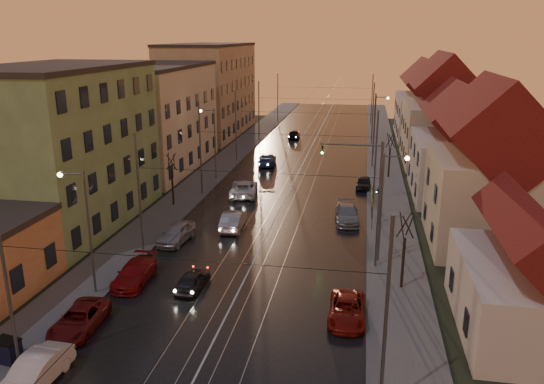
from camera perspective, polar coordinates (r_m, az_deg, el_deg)
The scene contains 49 objects.
ground at distance 31.06m, azimuth -5.28°, elevation -13.81°, with size 160.00×160.00×0.00m, color black.
road at distance 68.04m, azimuth 3.43°, elevation 3.22°, with size 16.00×120.00×0.04m, color black.
sidewalk_left at distance 69.82m, azimuth -4.77°, elevation 3.58°, with size 4.00×120.00×0.15m, color #4C4C4C.
sidewalk_right at distance 67.69m, azimuth 11.88°, elevation 2.86°, with size 4.00×120.00×0.15m, color #4C4C4C.
tram_rail_0 at distance 68.31m, azimuth 1.59°, elevation 3.32°, with size 0.06×120.00×0.03m, color gray.
tram_rail_1 at distance 68.12m, azimuth 2.78°, elevation 3.27°, with size 0.06×120.00×0.03m, color gray.
tram_rail_2 at distance 67.96m, azimuth 4.07°, elevation 3.22°, with size 0.06×120.00×0.03m, color gray.
tram_rail_3 at distance 67.84m, azimuth 5.28°, elevation 3.16°, with size 0.06×120.00×0.03m, color gray.
apartment_left_1 at distance 47.80m, azimuth -21.70°, elevation 4.31°, with size 10.00×18.00×13.00m, color #627C4F.
apartment_left_2 at distance 65.47m, azimuth -12.65°, elevation 7.65°, with size 10.00×20.00×12.00m, color beige.
apartment_left_3 at distance 87.84m, azimuth -6.72°, elevation 10.76°, with size 10.00×24.00×14.00m, color #927B5E.
house_right_0 at distance 32.10m, azimuth 26.83°, elevation -8.74°, with size 8.16×10.20×5.80m.
house_right_1 at distance 43.18m, azimuth 22.53°, elevation 1.58°, with size 8.67×10.20×10.80m.
house_right_2 at distance 55.79m, azimuth 19.71°, elevation 4.17°, with size 9.18×12.24×9.20m.
house_right_3 at distance 70.20m, azimuth 17.85°, elevation 7.67°, with size 9.18×14.28×11.50m.
house_right_4 at distance 88.00m, azimuth 16.30°, elevation 8.95°, with size 9.18×16.32×10.00m.
catenary_pole_l_0 at distance 27.75m, azimuth -26.61°, elevation -9.05°, with size 0.16×0.16×9.00m, color #595B60.
catenary_pole_r_0 at distance 22.78m, azimuth 12.16°, elevation -13.19°, with size 0.16×0.16×9.00m, color #595B60.
catenary_pole_l_1 at distance 39.87m, azimuth -14.10°, elevation -0.23°, with size 0.16×0.16×9.00m, color #595B60.
catenary_pole_r_1 at distance 36.59m, azimuth 11.41°, elevation -1.56°, with size 0.16×0.16×9.00m, color #595B60.
catenary_pole_l_2 at distance 53.47m, azimuth -7.70°, elevation 4.34°, with size 0.16×0.16×9.00m, color #595B60.
catenary_pole_r_2 at distance 51.07m, azimuth 11.09°, elevation 3.60°, with size 0.16×0.16×9.00m, color #595B60.
catenary_pole_l_3 at distance 67.67m, azimuth -3.91°, elevation 7.00°, with size 0.16×0.16×9.00m, color #595B60.
catenary_pole_r_3 at distance 65.79m, azimuth 10.90°, elevation 6.47°, with size 0.16×0.16×9.00m, color #595B60.
catenary_pole_l_4 at distance 82.15m, azimuth -1.42°, elevation 8.72°, with size 0.16×0.16×9.00m, color #595B60.
catenary_pole_r_4 at distance 80.61m, azimuth 10.79°, elevation 8.29°, with size 0.16×0.16×9.00m, color #595B60.
catenary_pole_l_5 at distance 99.73m, azimuth 0.62°, elevation 10.11°, with size 0.16×0.16×9.00m, color #595B60.
catenary_pole_r_5 at distance 98.46m, azimuth 10.69°, elevation 9.74°, with size 0.16×0.16×9.00m, color #595B60.
street_lamp_0 at distance 34.04m, azimuth -19.60°, elevation -2.91°, with size 1.75×0.32×8.00m.
street_lamp_1 at distance 37.45m, azimuth 12.19°, elevation -0.57°, with size 1.75×0.32×8.00m.
street_lamp_2 at distance 59.17m, azimuth -6.46°, elevation 5.94°, with size 1.75×0.32×8.00m.
street_lamp_3 at distance 72.65m, azimuth 11.26°, elevation 7.69°, with size 1.75×0.32×8.00m.
traffic_light_mast at distance 45.20m, azimuth 10.43°, elevation 2.09°, with size 5.30×0.32×7.20m.
bare_tree_0 at distance 50.78m, azimuth -10.67°, elevation 1.21°, with size 1.09×1.09×5.11m.
bare_tree_1 at distance 34.56m, azimuth 13.99°, elevation -6.39°, with size 1.09×1.09×5.11m.
bare_tree_2 at distance 61.33m, azimuth 12.54°, elevation 3.73°, with size 1.09×1.09×5.11m.
driving_car_0 at distance 34.70m, azimuth -8.57°, elevation -9.37°, with size 1.44×3.57×1.22m, color black.
driving_car_1 at distance 44.57m, azimuth -4.20°, elevation -3.04°, with size 1.61×4.61×1.52m, color #A1A1A6.
driving_car_2 at distance 53.72m, azimuth -3.03°, elevation 0.42°, with size 2.57×5.57×1.55m, color #BDBDBD.
driving_car_3 at distance 66.33m, azimuth -0.54°, elevation 3.53°, with size 2.07×5.09×1.48m, color navy.
driving_car_4 at distance 83.71m, azimuth 2.38°, elevation 6.23°, with size 1.67×4.15×1.42m, color black.
parked_left_0 at distance 28.01m, azimuth -24.20°, elevation -17.32°, with size 1.52×4.37×1.44m, color silver.
parked_left_1 at distance 31.81m, azimuth -20.01°, elevation -12.75°, with size 2.10×4.56×1.27m, color maroon.
parked_left_2 at distance 36.27m, azimuth -14.57°, elevation -8.43°, with size 1.90×4.68×1.36m, color maroon.
parked_left_3 at distance 42.33m, azimuth -10.26°, elevation -4.37°, with size 1.77×4.40×1.50m, color #A1A1A7.
parked_right_0 at distance 31.23m, azimuth 8.07°, elevation -12.43°, with size 2.05×4.45×1.24m, color maroon.
parked_right_1 at distance 46.62m, azimuth 8.09°, elevation -2.34°, with size 1.98×4.87×1.41m, color #939398.
parked_right_2 at distance 56.98m, azimuth 9.80°, elevation 0.98°, with size 1.45×3.61×1.23m, color black.
dumpster at distance 30.22m, azimuth -26.58°, elevation -15.06°, with size 1.20×0.80×1.10m, color black.
Camera 1 is at (7.30, -25.82, 15.65)m, focal length 35.00 mm.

